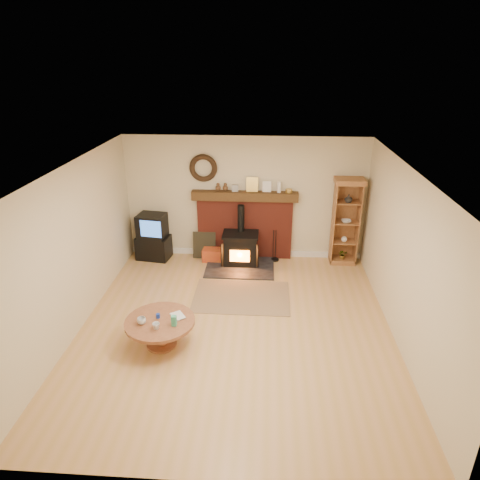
# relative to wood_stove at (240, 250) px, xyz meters

# --- Properties ---
(ground) EXTENTS (5.50, 5.50, 0.00)m
(ground) POSITION_rel_wood_stove_xyz_m (0.07, -2.27, -0.33)
(ground) COLOR tan
(ground) RESTS_ON ground
(room_shell) EXTENTS (5.02, 5.52, 2.61)m
(room_shell) POSITION_rel_wood_stove_xyz_m (0.05, -2.18, 1.38)
(room_shell) COLOR beige
(room_shell) RESTS_ON ground
(chimney_breast) EXTENTS (2.20, 0.22, 1.78)m
(chimney_breast) POSITION_rel_wood_stove_xyz_m (0.07, 0.40, 0.47)
(chimney_breast) COLOR maroon
(chimney_breast) RESTS_ON ground
(wood_stove) EXTENTS (1.40, 1.00, 1.25)m
(wood_stove) POSITION_rel_wood_stove_xyz_m (0.00, 0.00, 0.00)
(wood_stove) COLOR black
(wood_stove) RESTS_ON ground
(area_rug) EXTENTS (1.74, 1.20, 0.01)m
(area_rug) POSITION_rel_wood_stove_xyz_m (0.10, -1.32, -0.33)
(area_rug) COLOR brown
(area_rug) RESTS_ON ground
(tv_unit) EXTENTS (0.74, 0.57, 1.00)m
(tv_unit) POSITION_rel_wood_stove_xyz_m (-1.89, 0.20, 0.14)
(tv_unit) COLOR black
(tv_unit) RESTS_ON ground
(curio_cabinet) EXTENTS (0.59, 0.42, 1.83)m
(curio_cabinet) POSITION_rel_wood_stove_xyz_m (2.15, 0.28, 0.58)
(curio_cabinet) COLOR brown
(curio_cabinet) RESTS_ON ground
(firelog_box) EXTENTS (0.45, 0.30, 0.27)m
(firelog_box) POSITION_rel_wood_stove_xyz_m (-0.59, 0.13, -0.20)
(firelog_box) COLOR orange
(firelog_box) RESTS_ON ground
(leaning_painting) EXTENTS (0.49, 0.13, 0.58)m
(leaning_painting) POSITION_rel_wood_stove_xyz_m (-0.80, 0.28, -0.04)
(leaning_painting) COLOR black
(leaning_painting) RESTS_ON ground
(fire_tools) EXTENTS (0.16, 0.16, 0.70)m
(fire_tools) POSITION_rel_wood_stove_xyz_m (0.73, 0.23, -0.23)
(fire_tools) COLOR black
(fire_tools) RESTS_ON ground
(coffee_table) EXTENTS (1.05, 1.05, 0.60)m
(coffee_table) POSITION_rel_wood_stove_xyz_m (-1.02, -2.80, 0.03)
(coffee_table) COLOR brown
(coffee_table) RESTS_ON ground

